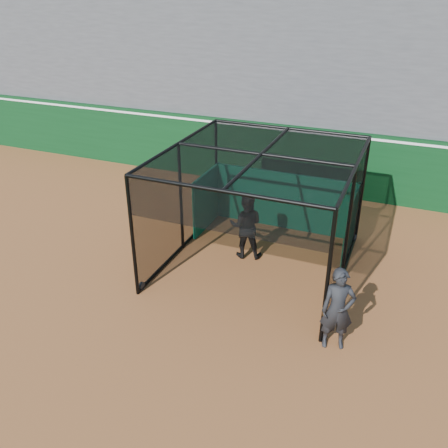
% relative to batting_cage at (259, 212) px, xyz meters
% --- Properties ---
extents(ground, '(120.00, 120.00, 0.00)m').
position_rel_batting_cage_xyz_m(ground, '(-1.08, -2.61, -1.64)').
color(ground, brown).
rests_on(ground, ground).
extents(outfield_wall, '(50.00, 0.50, 2.50)m').
position_rel_batting_cage_xyz_m(outfield_wall, '(-1.08, 5.89, -0.36)').
color(outfield_wall, '#093414').
rests_on(outfield_wall, ground).
extents(grandstand, '(50.00, 7.85, 8.95)m').
position_rel_batting_cage_xyz_m(grandstand, '(-1.08, 9.67, 2.83)').
color(grandstand, '#4C4C4F').
rests_on(grandstand, ground).
extents(batting_cage, '(4.89, 5.30, 3.30)m').
position_rel_batting_cage_xyz_m(batting_cage, '(0.00, 0.00, 0.00)').
color(batting_cage, black).
rests_on(batting_cage, ground).
extents(batter, '(1.13, 0.98, 1.99)m').
position_rel_batting_cage_xyz_m(batter, '(-0.47, 0.27, -0.65)').
color(batter, black).
rests_on(batter, ground).
extents(on_deck_player, '(0.83, 0.67, 1.97)m').
position_rel_batting_cage_xyz_m(on_deck_player, '(2.69, -2.65, -0.66)').
color(on_deck_player, black).
rests_on(on_deck_player, ground).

